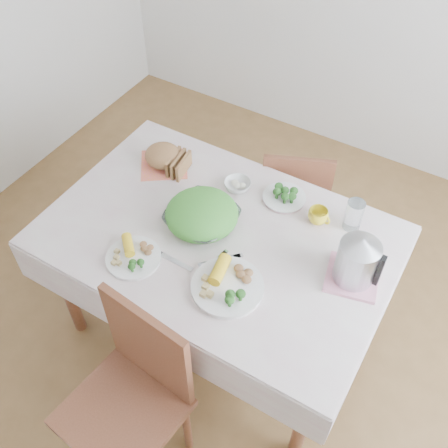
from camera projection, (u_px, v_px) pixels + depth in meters
The scene contains 19 objects.
floor at pixel (219, 325), 2.85m from camera, with size 3.60×3.60×0.00m, color olive.
dining_table at pixel (218, 285), 2.57m from camera, with size 1.40×0.90×0.75m, color brown.
tablecloth at pixel (218, 235), 2.29m from camera, with size 1.50×1.00×0.01m, color beige.
chair_near at pixel (122, 412), 2.06m from camera, with size 0.42×0.42×0.94m, color brown.
chair_far at pixel (294, 188), 2.90m from camera, with size 0.37×0.37×0.82m, color brown.
salad_bowl at pixel (202, 219), 2.29m from camera, with size 0.30×0.30×0.07m, color white.
dinner_plate_left at pixel (134, 258), 2.18m from camera, with size 0.23×0.23×0.02m, color white.
dinner_plate_right at pixel (227, 287), 2.08m from camera, with size 0.29×0.29×0.02m, color white.
broccoli_plate at pixel (284, 198), 2.42m from camera, with size 0.20×0.20×0.02m, color beige.
napkin at pixel (164, 164), 2.58m from camera, with size 0.22×0.22×0.00m, color #EC7257.
bread_loaf at pixel (163, 156), 2.54m from camera, with size 0.18×0.17×0.11m, color brown.
fruit_bowl at pixel (238, 185), 2.46m from camera, with size 0.13×0.13×0.04m, color white.
yellow_mug at pixel (318, 216), 2.30m from camera, with size 0.09×0.09×0.07m, color yellow.
glass_tumbler at pixel (353, 216), 2.26m from camera, with size 0.08×0.08×0.15m, color white.
pink_tray at pixel (352, 277), 2.12m from camera, with size 0.21×0.21×0.02m, color pink.
electric_kettle at pixel (357, 260), 2.03m from camera, with size 0.16×0.16×0.23m, color #B2B5BA.
fork_left at pixel (213, 264), 2.17m from camera, with size 0.02×0.17×0.00m, color silver.
fork_right at pixel (219, 260), 2.18m from camera, with size 0.02×0.18×0.00m, color silver.
knife at pixel (174, 261), 2.18m from camera, with size 0.02×0.19×0.00m, color silver.
Camera 1 is at (0.79, -1.26, 2.49)m, focal length 42.00 mm.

